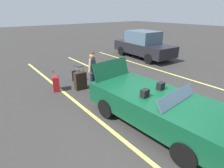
{
  "coord_description": "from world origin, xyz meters",
  "views": [
    {
      "loc": [
        2.59,
        -3.68,
        3.09
      ],
      "look_at": [
        -1.79,
        -0.23,
        0.75
      ],
      "focal_mm": 28.14,
      "sensor_mm": 36.0,
      "label": 1
    }
  ],
  "objects_px": {
    "suitcase_medium_bright": "(56,83)",
    "parked_sedan_near": "(143,45)",
    "convertible_car": "(164,109)",
    "suitcase_small_carryon": "(76,76)",
    "traveler_person": "(93,70)",
    "suitcase_large_black": "(80,81)"
  },
  "relations": [
    {
      "from": "suitcase_large_black",
      "to": "suitcase_medium_bright",
      "type": "bearing_deg",
      "value": 66.12
    },
    {
      "from": "traveler_person",
      "to": "parked_sedan_near",
      "type": "distance_m",
      "value": 6.47
    },
    {
      "from": "suitcase_medium_bright",
      "to": "suitcase_small_carryon",
      "type": "bearing_deg",
      "value": 45.33
    },
    {
      "from": "traveler_person",
      "to": "suitcase_medium_bright",
      "type": "bearing_deg",
      "value": -161.15
    },
    {
      "from": "suitcase_large_black",
      "to": "suitcase_medium_bright",
      "type": "relative_size",
      "value": 1.19
    },
    {
      "from": "suitcase_medium_bright",
      "to": "suitcase_small_carryon",
      "type": "xyz_separation_m",
      "value": [
        -0.47,
        1.16,
        -0.06
      ]
    },
    {
      "from": "suitcase_small_carryon",
      "to": "parked_sedan_near",
      "type": "bearing_deg",
      "value": -24.15
    },
    {
      "from": "suitcase_large_black",
      "to": "parked_sedan_near",
      "type": "relative_size",
      "value": 0.22
    },
    {
      "from": "convertible_car",
      "to": "parked_sedan_near",
      "type": "relative_size",
      "value": 0.92
    },
    {
      "from": "suitcase_small_carryon",
      "to": "parked_sedan_near",
      "type": "xyz_separation_m",
      "value": [
        -1.18,
        5.84,
        0.64
      ]
    },
    {
      "from": "suitcase_large_black",
      "to": "suitcase_small_carryon",
      "type": "relative_size",
      "value": 1.33
    },
    {
      "from": "traveler_person",
      "to": "parked_sedan_near",
      "type": "height_order",
      "value": "parked_sedan_near"
    },
    {
      "from": "suitcase_small_carryon",
      "to": "convertible_car",
      "type": "bearing_deg",
      "value": -123.05
    },
    {
      "from": "suitcase_small_carryon",
      "to": "traveler_person",
      "type": "height_order",
      "value": "traveler_person"
    },
    {
      "from": "convertible_car",
      "to": "traveler_person",
      "type": "distance_m",
      "value": 3.23
    },
    {
      "from": "suitcase_small_carryon",
      "to": "traveler_person",
      "type": "distance_m",
      "value": 1.69
    },
    {
      "from": "traveler_person",
      "to": "parked_sedan_near",
      "type": "relative_size",
      "value": 0.36
    },
    {
      "from": "traveler_person",
      "to": "convertible_car",
      "type": "bearing_deg",
      "value": -23.33
    },
    {
      "from": "convertible_car",
      "to": "traveler_person",
      "type": "bearing_deg",
      "value": -179.55
    },
    {
      "from": "convertible_car",
      "to": "suitcase_small_carryon",
      "type": "height_order",
      "value": "convertible_car"
    },
    {
      "from": "suitcase_medium_bright",
      "to": "parked_sedan_near",
      "type": "relative_size",
      "value": 0.18
    },
    {
      "from": "convertible_car",
      "to": "parked_sedan_near",
      "type": "distance_m",
      "value": 8.19
    }
  ]
}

